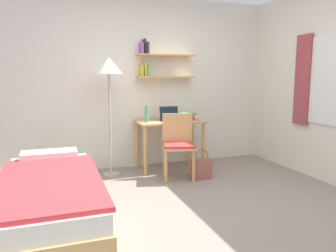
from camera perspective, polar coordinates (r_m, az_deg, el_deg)
ground_plane at (r=3.48m, az=5.83°, el=-15.04°), size 5.28×5.28×0.00m
wall_back at (r=5.09m, az=-3.81°, el=7.62°), size 4.40×0.27×2.60m
bed at (r=3.36m, az=-20.00°, el=-12.06°), size 0.90×2.03×0.54m
desk at (r=4.93m, az=0.35°, el=-0.73°), size 1.01×0.55×0.74m
desk_chair at (r=4.47m, az=1.80°, el=-2.93°), size 0.53×0.51×0.89m
standing_lamp at (r=4.57m, az=-10.39°, el=9.19°), size 0.38×0.38×1.66m
laptop at (r=4.91m, az=0.36°, el=1.56°), size 0.30×0.22×0.21m
water_bottle at (r=4.78m, az=-3.77°, el=2.13°), size 0.06×0.06×0.24m
book_stack at (r=5.06m, az=3.56°, el=1.77°), size 0.20×0.25×0.11m
handbag at (r=4.52m, az=5.87°, el=-7.43°), size 0.29×0.12×0.42m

